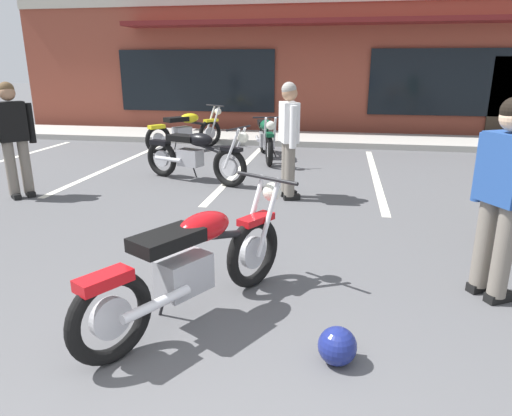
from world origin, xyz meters
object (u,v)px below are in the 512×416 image
(motorcycle_red_sportbike, at_px, (266,137))
(motorcycle_silver_naked, at_px, (186,130))
(motorcycle_foreground_classic, at_px, (194,262))
(motorcycle_blue_standard, at_px, (195,155))
(person_in_black_shirt, at_px, (289,134))
(helmet_on_pavement, at_px, (337,346))
(person_by_back_row, at_px, (13,133))
(person_in_shorts_foreground, at_px, (503,190))

(motorcycle_red_sportbike, bearing_deg, motorcycle_silver_naked, 159.33)
(motorcycle_foreground_classic, bearing_deg, motorcycle_blue_standard, 107.48)
(person_in_black_shirt, distance_m, helmet_on_pavement, 4.06)
(motorcycle_blue_standard, xyz_separation_m, helmet_on_pavement, (2.43, -4.64, -0.33))
(motorcycle_silver_naked, xyz_separation_m, person_by_back_row, (-1.15, -4.26, 0.49))
(person_in_shorts_foreground, bearing_deg, person_by_back_row, 160.63)
(motorcycle_silver_naked, bearing_deg, helmet_on_pavement, -64.66)
(person_in_shorts_foreground, bearing_deg, motorcycle_red_sportbike, 116.70)
(person_in_black_shirt, distance_m, person_in_shorts_foreground, 3.41)
(motorcycle_blue_standard, bearing_deg, motorcycle_foreground_classic, -72.52)
(person_in_shorts_foreground, xyz_separation_m, person_by_back_row, (-5.95, 2.09, 0.00))
(motorcycle_silver_naked, height_order, person_by_back_row, person_by_back_row)
(motorcycle_blue_standard, height_order, person_by_back_row, person_by_back_row)
(motorcycle_silver_naked, bearing_deg, person_in_black_shirt, -52.45)
(motorcycle_foreground_classic, distance_m, person_in_black_shirt, 3.54)
(person_in_shorts_foreground, bearing_deg, motorcycle_silver_naked, 127.09)
(motorcycle_foreground_classic, bearing_deg, motorcycle_silver_naked, 109.09)
(motorcycle_foreground_classic, distance_m, motorcycle_red_sportbike, 6.38)
(helmet_on_pavement, bearing_deg, person_in_shorts_foreground, 43.04)
(motorcycle_foreground_classic, relative_size, motorcycle_red_sportbike, 0.91)
(person_in_black_shirt, bearing_deg, person_by_back_row, -170.62)
(motorcycle_blue_standard, height_order, person_in_shorts_foreground, person_in_shorts_foreground)
(motorcycle_foreground_classic, bearing_deg, motorcycle_red_sportbike, 94.28)
(motorcycle_foreground_classic, xyz_separation_m, person_in_shorts_foreground, (2.34, 0.76, 0.49))
(motorcycle_silver_naked, xyz_separation_m, motorcycle_blue_standard, (1.13, -2.88, 0.00))
(person_in_black_shirt, xyz_separation_m, helmet_on_pavement, (0.78, -3.90, -0.82))
(motorcycle_red_sportbike, bearing_deg, person_by_back_row, -131.71)
(person_in_black_shirt, height_order, person_in_shorts_foreground, same)
(motorcycle_foreground_classic, relative_size, motorcycle_silver_naked, 1.05)
(motorcycle_blue_standard, relative_size, person_in_black_shirt, 1.21)
(helmet_on_pavement, bearing_deg, person_in_black_shirt, 101.32)
(motorcycle_foreground_classic, height_order, person_by_back_row, person_by_back_row)
(motorcycle_red_sportbike, distance_m, person_by_back_row, 4.73)
(person_in_black_shirt, bearing_deg, motorcycle_red_sportbike, 105.48)
(person_in_black_shirt, height_order, person_by_back_row, same)
(person_in_shorts_foreground, bearing_deg, person_in_black_shirt, 126.47)
(person_in_shorts_foreground, distance_m, helmet_on_pavement, 1.89)
(person_in_black_shirt, bearing_deg, motorcycle_silver_naked, 127.55)
(person_by_back_row, relative_size, helmet_on_pavement, 6.44)
(motorcycle_silver_naked, height_order, person_in_black_shirt, person_in_black_shirt)
(motorcycle_blue_standard, bearing_deg, person_in_black_shirt, -23.97)
(person_by_back_row, bearing_deg, motorcycle_foreground_classic, -38.29)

